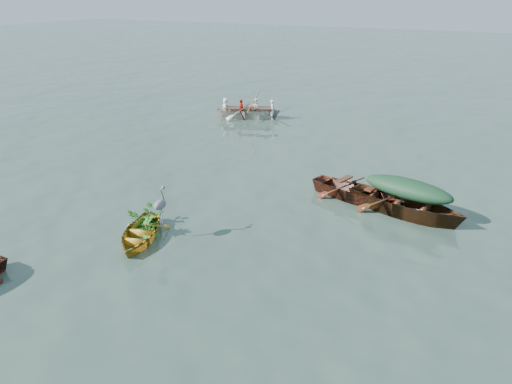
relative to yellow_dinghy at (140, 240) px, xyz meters
The scene contains 11 objects.
ground 0.98m from the yellow_dinghy, 44.28° to the left, with size 140.00×140.00×0.00m, color #395044.
yellow_dinghy is the anchor object (origin of this frame).
green_tarp_boat 6.94m from the yellow_dinghy, 39.13° to the left, with size 1.39×4.45×1.04m, color #462910.
open_wooden_boat 6.18m from the yellow_dinghy, 50.07° to the left, with size 1.24×3.99×0.91m, color #5F2A17.
rowed_boat 12.39m from the yellow_dinghy, 105.81° to the left, with size 1.24×4.14×0.98m, color silver.
green_tarp_cover 6.99m from the yellow_dinghy, 39.13° to the left, with size 0.76×2.45×0.52m, color #16371F.
thwart_benches 6.20m from the yellow_dinghy, 50.07° to the left, with size 0.74×1.99×0.04m, color #4A2011, non-canonical shape.
heron 0.97m from the yellow_dinghy, 27.09° to the left, with size 0.28×0.40×0.92m, color gray, non-canonical shape.
dinghy_weeds 0.84m from the yellow_dinghy, 109.12° to the left, with size 0.70×0.90×0.60m, color #2D681B.
rowers 12.42m from the yellow_dinghy, 105.81° to the left, with size 1.12×2.90×0.76m, color silver.
oars 12.40m from the yellow_dinghy, 105.81° to the left, with size 2.60×0.60×0.06m, color #995A3A, non-canonical shape.
Camera 1 is at (6.71, -8.91, 5.64)m, focal length 35.00 mm.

